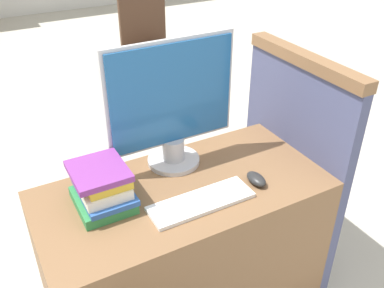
# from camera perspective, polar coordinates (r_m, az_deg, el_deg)

# --- Properties ---
(desk) EXTENTS (1.14, 0.56, 0.73)m
(desk) POSITION_cam_1_polar(r_m,az_deg,el_deg) (1.92, -1.06, -14.54)
(desk) COLOR brown
(desk) RESTS_ON ground_plane
(carrel_divider) EXTENTS (0.07, 0.66, 1.16)m
(carrel_divider) POSITION_cam_1_polar(r_m,az_deg,el_deg) (2.08, 12.97, -3.32)
(carrel_divider) COLOR #474C70
(carrel_divider) RESTS_ON ground_plane
(monitor) EXTENTS (0.54, 0.22, 0.54)m
(monitor) POSITION_cam_1_polar(r_m,az_deg,el_deg) (1.69, -2.69, 5.19)
(monitor) COLOR #B7B7BC
(monitor) RESTS_ON desk
(keyboard) EXTENTS (0.40, 0.13, 0.02)m
(keyboard) POSITION_cam_1_polar(r_m,az_deg,el_deg) (1.60, 1.23, -7.72)
(keyboard) COLOR white
(keyboard) RESTS_ON desk
(mouse) EXTENTS (0.06, 0.10, 0.04)m
(mouse) POSITION_cam_1_polar(r_m,az_deg,el_deg) (1.71, 8.56, -4.64)
(mouse) COLOR #262626
(mouse) RESTS_ON desk
(book_stack) EXTENTS (0.20, 0.26, 0.16)m
(book_stack) POSITION_cam_1_polar(r_m,az_deg,el_deg) (1.59, -11.88, -5.65)
(book_stack) COLOR #2D7F42
(book_stack) RESTS_ON desk
(far_chair) EXTENTS (0.44, 0.44, 0.91)m
(far_chair) POSITION_cam_1_polar(r_m,az_deg,el_deg) (4.01, -5.80, 13.15)
(far_chair) COLOR #4C3323
(far_chair) RESTS_ON ground_plane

